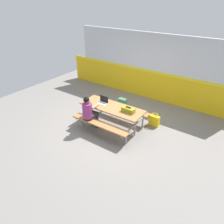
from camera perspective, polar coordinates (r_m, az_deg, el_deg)
ground_plane at (r=6.95m, az=-0.59°, el=-3.81°), size 10.00×10.00×0.02m
accent_backdrop at (r=8.57m, az=10.39°, el=11.65°), size 8.00×0.14×2.60m
picnic_table_main at (r=6.60m, az=-0.00°, el=0.20°), size 2.07×1.58×0.74m
student_nearer at (r=6.41m, az=-6.27°, el=0.37°), size 0.36×0.53×1.21m
laptop_silver at (r=6.73m, az=-2.50°, el=2.80°), size 0.32×0.22×0.22m
toolbox_grey at (r=6.21m, az=4.46°, el=0.57°), size 0.40×0.18×0.18m
backpack_dark at (r=7.83m, az=2.86°, el=2.17°), size 0.30×0.22×0.44m
tote_bag_bright at (r=7.00m, az=11.44°, el=-2.27°), size 0.34×0.21×0.43m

